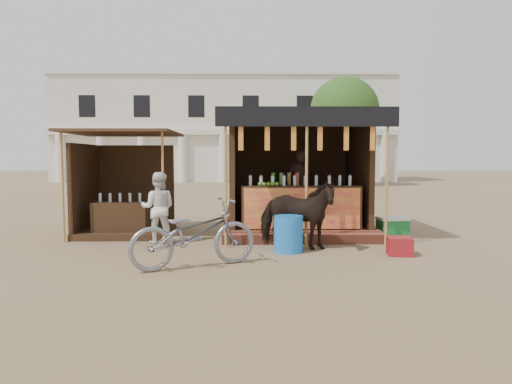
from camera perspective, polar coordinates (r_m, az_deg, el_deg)
name	(u,v)px	position (r m, az deg, el deg)	size (l,w,h in m)	color
ground	(258,265)	(7.65, 0.19, -9.13)	(120.00, 120.00, 0.00)	#846B4C
main_stall	(297,190)	(10.89, 5.14, 0.31)	(3.60, 3.61, 2.78)	brown
secondary_stall	(120,198)	(11.14, -16.66, -0.68)	(2.40, 2.40, 2.38)	#3C2616
cow	(296,215)	(8.92, 5.03, -2.86)	(0.72, 1.59, 1.34)	black
motorbike	(194,234)	(7.47, -7.76, -5.17)	(0.73, 2.11, 1.11)	gray
bystander	(158,208)	(9.69, -12.14, -1.95)	(0.72, 0.56, 1.49)	white
blue_barrel	(288,234)	(8.67, 4.06, -5.24)	(0.55, 0.55, 0.69)	blue
red_crate	(400,246)	(8.80, 17.51, -6.47)	(0.43, 0.42, 0.33)	maroon
cooler	(393,227)	(10.66, 16.72, -4.24)	(0.69, 0.51, 0.46)	#186F2C
background_building	(226,131)	(37.50, -3.78, 7.59)	(26.00, 7.45, 8.18)	silver
tree	(341,114)	(30.32, 10.57, 9.57)	(4.50, 4.40, 7.00)	#382314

